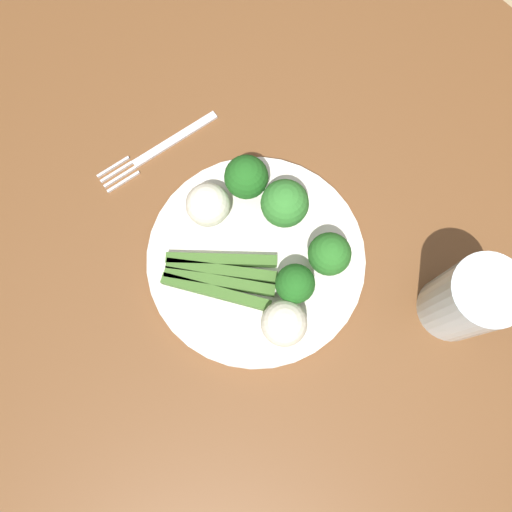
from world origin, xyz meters
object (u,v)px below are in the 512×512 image
Objects in this scene: broccoli_front_left at (295,284)px; broccoli_right at (247,177)px; plate at (256,259)px; asparagus_bundle at (220,276)px; dining_table at (295,272)px; cauliflower_edge at (284,323)px; fork at (158,150)px; broccoli_back_right at (285,204)px; water_glass at (468,300)px; cauliflower_near_fork at (208,205)px; broccoli_near_center at (329,254)px.

broccoli_right is (0.12, -0.04, 0.00)m from broccoli_front_left.
broccoli_front_left reaches higher than plate.
asparagus_bundle is 2.40× the size of broccoli_front_left.
cauliflower_edge is at bearing 123.14° from dining_table.
plate is at bearing 95.78° from fork.
fork is at bearing 17.33° from broccoli_back_right.
water_glass reaches higher than broccoli_front_left.
water_glass is at bearing -154.57° from dining_table.
broccoli_back_right reaches higher than plate.
water_glass reaches higher than cauliflower_edge.
cauliflower_near_fork is at bearing 45.43° from broccoli_back_right.
cauliflower_edge is at bearing 158.34° from plate.
broccoli_near_center is (-0.06, -0.05, 0.04)m from plate.
plate is 1.97× the size of asparagus_bundle.
asparagus_bundle is 0.18m from fork.
cauliflower_edge is 0.30× the size of fork.
dining_table is 0.16m from broccoli_front_left.
water_glass is at bearing -163.61° from broccoli_right.
cauliflower_edge is at bearing 121.62° from broccoli_front_left.
broccoli_near_center is 0.25m from fork.
plate is at bearing 43.68° from broccoli_near_center.
asparagus_bundle reaches higher than dining_table.
fork is (0.19, -0.00, -0.01)m from plate.
dining_table is 10.75× the size of asparagus_bundle.
broccoli_right reaches higher than broccoli_front_left.
cauliflower_edge reaches higher than asparagus_bundle.
broccoli_near_center is at bearing -136.32° from plate.
cauliflower_near_fork is at bearing 3.98° from broccoli_front_left.
water_glass is (-0.27, -0.13, 0.02)m from cauliflower_near_fork.
plate is 0.09m from cauliflower_edge.
cauliflower_near_fork is at bearing 23.59° from broccoli_near_center.
dining_table is at bearing -119.53° from plate.
asparagus_bundle is at bearing 56.27° from broccoli_near_center.
broccoli_near_center is 1.16× the size of cauliflower_edge.
cauliflower_edge is (-0.08, 0.03, 0.03)m from plate.
cauliflower_near_fork is (0.16, -0.03, 0.00)m from cauliflower_edge.
broccoli_back_right is 0.05m from broccoli_right.
plate is 0.05m from asparagus_bundle.
dining_table is 0.17m from broccoli_back_right.
cauliflower_edge is 0.45× the size of water_glass.
broccoli_front_left is at bearing 97.42° from fork.
broccoli_right is 1.22× the size of cauliflower_near_fork.
broccoli_near_center is at bearing 177.97° from broccoli_back_right.
broccoli_near_center is 0.09m from cauliflower_edge.
asparagus_bundle is (0.01, 0.05, 0.01)m from plate.
broccoli_back_right is 1.24× the size of broccoli_front_left.
broccoli_front_left is (-0.07, 0.05, -0.01)m from broccoli_back_right.
broccoli_back_right is 0.09m from cauliflower_near_fork.
cauliflower_edge is (-0.15, 0.08, -0.01)m from broccoli_right.
cauliflower_edge reaches higher than plate.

